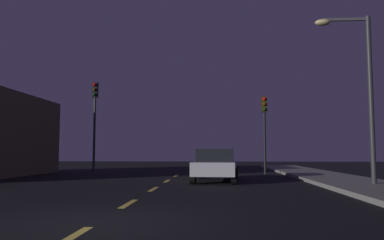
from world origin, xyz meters
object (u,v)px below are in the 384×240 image
(car_stopped_ahead, at_px, (216,165))
(street_lamp_right, at_px, (360,81))
(traffic_signal_left, at_px, (95,110))
(traffic_signal_right, at_px, (264,119))

(car_stopped_ahead, distance_m, street_lamp_right, 6.76)
(car_stopped_ahead, bearing_deg, street_lamp_right, -28.04)
(traffic_signal_left, height_order, traffic_signal_right, traffic_signal_left)
(traffic_signal_left, xyz_separation_m, traffic_signal_right, (10.08, -0.00, -0.61))
(traffic_signal_left, distance_m, traffic_signal_right, 10.09)
(traffic_signal_right, relative_size, street_lamp_right, 0.72)
(traffic_signal_left, relative_size, traffic_signal_right, 1.21)
(traffic_signal_left, height_order, street_lamp_right, street_lamp_right)
(traffic_signal_right, xyz_separation_m, street_lamp_right, (2.45, -8.28, 0.68))
(traffic_signal_left, xyz_separation_m, car_stopped_ahead, (7.24, -5.47, -3.07))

